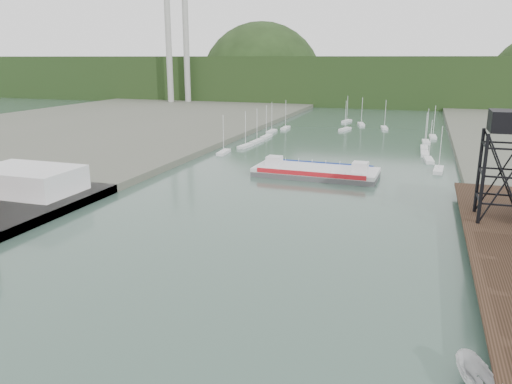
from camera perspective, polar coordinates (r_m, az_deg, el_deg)
The scene contains 7 objects.
white_shed at distance 99.55m, azimuth -24.66°, elevation 1.25°, with size 18.00×12.00×4.50m, color silver.
lift_tower at distance 79.66m, azimuth 27.01°, elevation 6.50°, with size 6.50×6.50×16.00m.
marina_sailboats at distance 162.27m, azimuth 10.11°, elevation 6.03°, with size 57.71×92.65×0.90m.
smokestacks at distance 283.86m, azimuth -8.95°, elevation 15.88°, with size 11.20×8.20×60.00m.
distant_hills at distance 323.04m, azimuth 13.94°, elevation 12.03°, with size 500.00×120.00×80.00m.
chain_ferry at distance 110.56m, azimuth 6.84°, elevation 2.35°, with size 27.08×11.71×3.85m.
motorboat at distance 44.80m, azimuth 24.07°, elevation -19.00°, with size 2.28×6.07×2.35m, color silver.
Camera 1 is at (23.24, -20.19, 25.34)m, focal length 35.00 mm.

